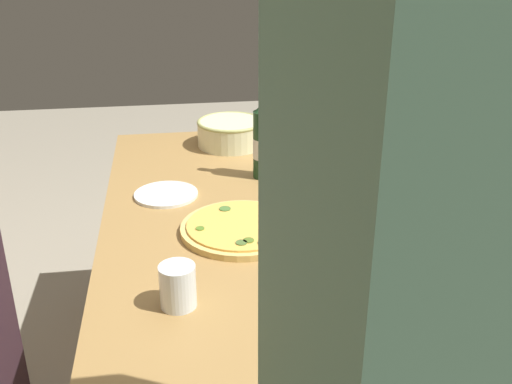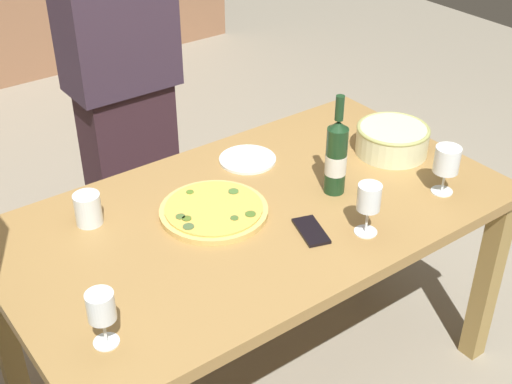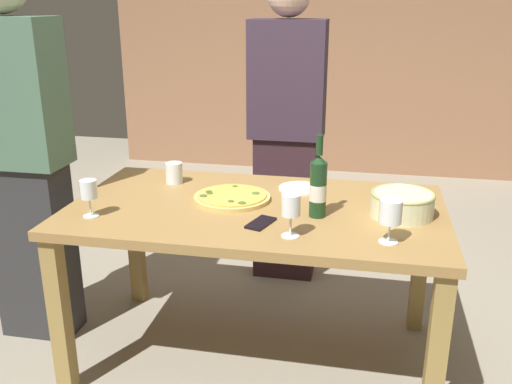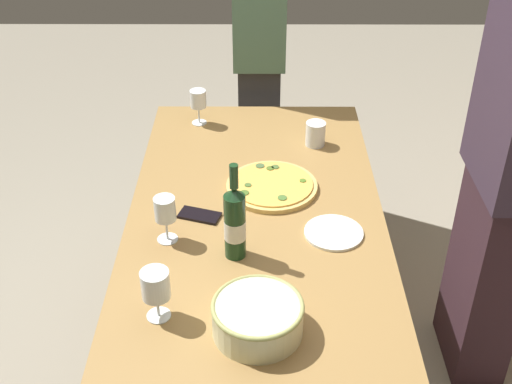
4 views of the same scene
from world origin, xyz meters
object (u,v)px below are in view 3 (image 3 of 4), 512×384
serving_bowl (402,203)px  cup_amber (174,173)px  person_host (287,131)px  person_guest_left (22,157)px  cell_phone (261,223)px  wine_bottle (318,186)px  pizza (232,197)px  dining_table (256,226)px  wine_glass_near_pizza (291,207)px  wine_glass_by_bottle (391,213)px  wine_glass_far_left (89,191)px  side_plate (300,188)px

serving_bowl → cup_amber: size_ratio=2.58×
person_host → person_guest_left: size_ratio=0.98×
serving_bowl → person_host: bearing=124.6°
serving_bowl → cell_phone: 0.59m
wine_bottle → pizza: bearing=162.4°
pizza → serving_bowl: bearing=-4.1°
cell_phone → serving_bowl: bearing=-141.8°
dining_table → serving_bowl: (0.61, 0.01, 0.15)m
pizza → cup_amber: size_ratio=3.38×
cell_phone → wine_glass_near_pizza: bearing=161.4°
wine_bottle → person_guest_left: (-1.37, 0.08, 0.03)m
wine_bottle → cell_phone: size_ratio=2.36×
wine_glass_near_pizza → serving_bowl: bearing=35.9°
person_host → pizza: bearing=-8.3°
wine_glass_by_bottle → person_guest_left: person_guest_left is taller
wine_glass_far_left → person_guest_left: size_ratio=0.09×
wine_bottle → wine_glass_far_left: wine_bottle is taller
person_guest_left → cell_phone: bearing=-9.6°
side_plate → serving_bowl: bearing=-29.7°
wine_glass_near_pizza → wine_glass_far_left: bearing=177.0°
wine_bottle → side_plate: bearing=108.7°
wine_bottle → cell_phone: bearing=-147.8°
wine_glass_far_left → person_host: person_host is taller
wine_glass_far_left → cell_phone: wine_glass_far_left is taller
cell_phone → person_guest_left: 1.19m
wine_bottle → side_plate: 0.37m
dining_table → cell_phone: size_ratio=11.11×
dining_table → person_host: size_ratio=0.92×
pizza → person_guest_left: 0.99m
wine_glass_far_left → side_plate: wine_glass_far_left is taller
wine_glass_by_bottle → person_host: bearing=115.2°
wine_glass_near_pizza → person_guest_left: size_ratio=0.09×
serving_bowl → wine_glass_by_bottle: bearing=-101.4°
wine_bottle → person_host: person_host is taller
dining_table → cup_amber: 0.53m
wine_glass_near_pizza → cell_phone: 0.20m
pizza → cup_amber: cup_amber is taller
serving_bowl → dining_table: bearing=-179.4°
person_guest_left → wine_glass_by_bottle: bearing=-9.4°
serving_bowl → person_host: (-0.60, 0.87, 0.08)m
dining_table → wine_glass_far_left: size_ratio=10.34×
wine_bottle → wine_glass_near_pizza: wine_bottle is taller
serving_bowl → wine_glass_by_bottle: wine_glass_by_bottle is taller
wine_bottle → side_plate: (-0.11, 0.33, -0.13)m
wine_glass_far_left → person_host: bearing=60.5°
wine_bottle → wine_glass_by_bottle: wine_bottle is taller
pizza → wine_glass_far_left: size_ratio=2.19×
wine_glass_by_bottle → wine_glass_far_left: bearing=178.6°
dining_table → person_guest_left: bearing=179.4°
wine_glass_by_bottle → dining_table: bearing=153.1°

